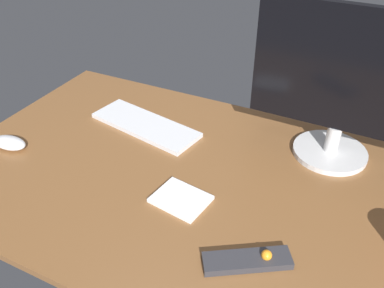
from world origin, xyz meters
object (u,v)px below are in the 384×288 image
keyboard (145,125)px  notepad (183,200)px  computer_mouse (10,143)px  monitor (346,85)px  media_remote (248,260)px

keyboard → notepad: keyboard is taller
notepad → computer_mouse: bearing=-178.3°
monitor → keyboard: (-55.88, -11.10, -21.54)cm
monitor → computer_mouse: bearing=-154.8°
monitor → computer_mouse: size_ratio=4.51×
keyboard → media_remote: 60.13cm
media_remote → notepad: media_remote is taller
keyboard → media_remote: bearing=-26.5°
computer_mouse → media_remote: (78.16, -9.23, -0.62)cm
keyboard → monitor: bearing=22.1°
computer_mouse → keyboard: bearing=40.0°
keyboard → notepad: 36.79cm
monitor → media_remote: (-8.10, -47.58, -21.30)cm
keyboard → computer_mouse: bearing=-127.3°
notepad → media_remote: bearing=-27.2°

